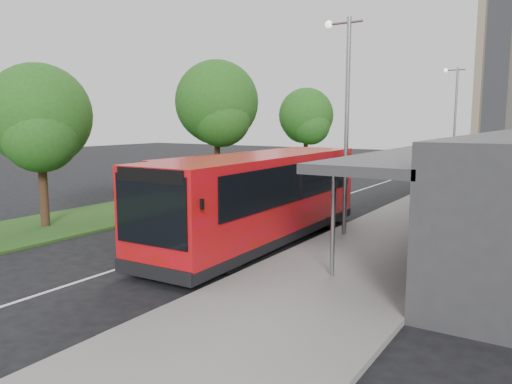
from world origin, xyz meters
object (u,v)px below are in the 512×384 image
tree_far (306,119)px  lamp_post_near (345,113)px  bus_second (239,184)px  car_near (457,159)px  bus_main (260,199)px  tree_mid (217,108)px  tree_near (40,123)px  litter_bin (439,195)px  car_far (435,155)px  lamp_post_far (454,117)px  bollard (460,179)px

tree_far → lamp_post_near: bearing=-59.7°
bus_second → car_near: bearing=86.4°
tree_far → car_near: 18.84m
lamp_post_near → car_near: size_ratio=2.30×
tree_far → bus_main: 23.49m
tree_mid → lamp_post_near: (11.13, -7.05, -0.49)m
tree_mid → bus_second: tree_mid is taller
tree_near → litter_bin: (12.70, 14.04, -3.71)m
car_near → car_far: size_ratio=0.87×
lamp_post_near → bus_second: 7.05m
lamp_post_far → tree_far: bearing=-175.1°
litter_bin → car_near: car_near is taller
tree_far → bollard: 13.08m
litter_bin → car_far: bearing=103.0°
tree_mid → car_far: size_ratio=2.01×
lamp_post_far → bus_main: bearing=-95.5°
lamp_post_far → lamp_post_near: bearing=-90.0°
bus_second → car_near: bus_second is taller
car_far → bus_second: bearing=-73.0°
lamp_post_far → litter_bin: bearing=-81.8°
lamp_post_near → bus_main: (-2.16, -2.47, -3.06)m
lamp_post_far → car_near: 16.02m
tree_far → lamp_post_near: lamp_post_near is taller
tree_mid → lamp_post_near: size_ratio=1.01×
lamp_post_near → bollard: 17.44m
tree_far → car_near: size_ratio=2.03×
lamp_post_far → car_far: size_ratio=2.00×
tree_far → litter_bin: tree_far is taller
tree_far → lamp_post_far: lamp_post_far is taller
bus_second → car_far: size_ratio=2.54×
tree_mid → car_far: (5.42, 33.61, -4.55)m
lamp_post_near → car_near: lamp_post_near is taller
litter_bin → bus_main: bearing=-107.9°
tree_near → car_far: (5.42, 45.61, -3.69)m
lamp_post_far → car_far: 21.81m
tree_near → tree_mid: tree_mid is taller
tree_far → lamp_post_far: size_ratio=0.88×
tree_near → bollard: 25.36m
tree_near → lamp_post_far: 27.32m
bus_second → litter_bin: bus_second is taller
lamp_post_near → bus_second: bearing=163.0°
car_near → car_far: bearing=103.1°
bus_second → bollard: bearing=67.1°
tree_mid → lamp_post_near: bearing=-32.4°
tree_mid → tree_near: bearing=-90.0°
tree_mid → tree_far: size_ratio=1.14×
tree_mid → bus_second: size_ratio=0.79×
tree_mid → bollard: (12.30, 9.86, -4.55)m
lamp_post_far → bus_main: 22.78m
bus_second → car_near: size_ratio=2.92×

